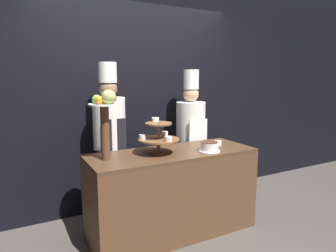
# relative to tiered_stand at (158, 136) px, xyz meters

# --- Properties ---
(ground_plane) EXTENTS (14.00, 14.00, 0.00)m
(ground_plane) POSITION_rel_tiered_stand_xyz_m (0.16, -0.32, -1.05)
(ground_plane) COLOR #47423D
(wall_back) EXTENTS (10.00, 0.06, 2.80)m
(wall_back) POSITION_rel_tiered_stand_xyz_m (0.16, 0.89, 0.35)
(wall_back) COLOR black
(wall_back) RESTS_ON ground_plane
(buffet_counter) EXTENTS (1.72, 0.64, 0.87)m
(buffet_counter) POSITION_rel_tiered_stand_xyz_m (0.16, 0.01, -0.61)
(buffet_counter) COLOR brown
(buffet_counter) RESTS_ON ground_plane
(tiered_stand) EXTENTS (0.41, 0.41, 0.35)m
(tiered_stand) POSITION_rel_tiered_stand_xyz_m (0.00, 0.00, 0.00)
(tiered_stand) COLOR brown
(tiered_stand) RESTS_ON buffet_counter
(fruit_pedestal) EXTENTS (0.28, 0.28, 0.64)m
(fruit_pedestal) POSITION_rel_tiered_stand_xyz_m (-0.51, 0.02, 0.27)
(fruit_pedestal) COLOR brown
(fruit_pedestal) RESTS_ON buffet_counter
(cake_round) EXTENTS (0.22, 0.22, 0.10)m
(cake_round) POSITION_rel_tiered_stand_xyz_m (0.50, -0.16, -0.13)
(cake_round) COLOR white
(cake_round) RESTS_ON buffet_counter
(cup_white) EXTENTS (0.09, 0.09, 0.05)m
(cup_white) POSITION_rel_tiered_stand_xyz_m (0.74, 0.01, -0.15)
(cup_white) COLOR white
(cup_white) RESTS_ON buffet_counter
(chef_left) EXTENTS (0.35, 0.35, 1.78)m
(chef_left) POSITION_rel_tiered_stand_xyz_m (-0.33, 0.53, -0.06)
(chef_left) COLOR #28282D
(chef_left) RESTS_ON ground_plane
(chef_center_left) EXTENTS (0.36, 0.36, 1.71)m
(chef_center_left) POSITION_rel_tiered_stand_xyz_m (0.71, 0.53, -0.11)
(chef_center_left) COLOR #28282D
(chef_center_left) RESTS_ON ground_plane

